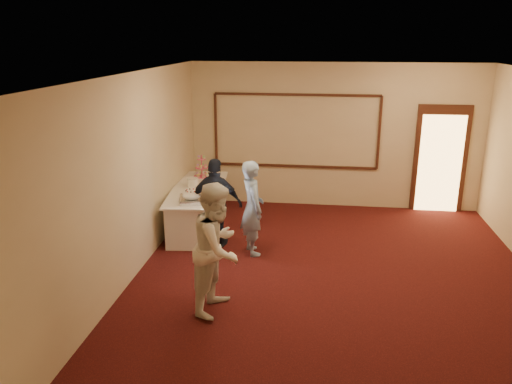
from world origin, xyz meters
The scene contains 14 objects.
floor centered at (0.00, 0.00, 0.00)m, with size 7.00×7.00×0.00m, color black.
room_walls centered at (0.00, 0.00, 2.03)m, with size 6.04×7.04×3.02m.
wall_molding centered at (-0.80, 3.47, 1.60)m, with size 3.45×0.04×1.55m.
doorway centered at (2.15, 3.45, 1.08)m, with size 1.05×0.07×2.20m.
buffet_table centered at (-2.53, 1.88, 0.39)m, with size 1.18×2.50×0.77m.
pavlova_tray centered at (-2.44, 1.08, 0.86)m, with size 0.49×0.58×0.20m.
cupcake_stand centered at (-2.64, 2.68, 0.94)m, with size 0.33×0.33×0.49m.
plate_stack_a centered at (-2.64, 1.93, 0.86)m, with size 0.21×0.21×0.17m.
plate_stack_b centered at (-2.36, 2.31, 0.84)m, with size 0.17×0.17×0.14m.
tart centered at (-2.33, 1.54, 0.80)m, with size 0.30×0.30×0.06m.
man centered at (-1.35, 0.82, 0.80)m, with size 0.58×0.38×1.59m, color #8CABD8.
woman centered at (-1.55, -1.01, 0.87)m, with size 0.85×0.66×1.74m, color white.
guest centered at (-2.00, 1.05, 0.77)m, with size 0.91×0.38×1.55m, color black.
camera_flash centered at (-1.84, 0.77, 1.13)m, with size 0.07×0.04×0.05m, color white.
Camera 1 is at (-0.28, -6.83, 3.48)m, focal length 35.00 mm.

